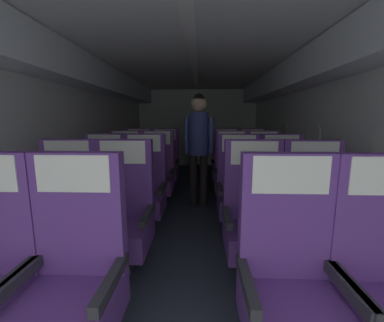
# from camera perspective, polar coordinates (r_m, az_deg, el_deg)

# --- Properties ---
(ground) EXTENTS (3.52, 7.71, 0.02)m
(ground) POSITION_cam_1_polar(r_m,az_deg,el_deg) (3.56, 0.14, -12.00)
(ground) COLOR #2D3342
(fuselage_shell) EXTENTS (3.40, 7.36, 2.16)m
(fuselage_shell) POSITION_cam_1_polar(r_m,az_deg,el_deg) (3.56, 0.30, 14.01)
(fuselage_shell) COLOR silver
(fuselage_shell) RESTS_ON ground
(seat_a_left_aisle) EXTENTS (0.53, 0.51, 1.13)m
(seat_a_left_aisle) POSITION_cam_1_polar(r_m,az_deg,el_deg) (1.58, -25.87, -23.32)
(seat_a_left_aisle) COLOR #38383D
(seat_a_left_aisle) RESTS_ON ground
(seat_a_right_window) EXTENTS (0.53, 0.51, 1.13)m
(seat_a_right_window) POSITION_cam_1_polar(r_m,az_deg,el_deg) (1.52, 21.70, -24.66)
(seat_a_right_window) COLOR #38383D
(seat_a_right_window) RESTS_ON ground
(seat_b_left_window) EXTENTS (0.53, 0.51, 1.13)m
(seat_b_left_window) POSITION_cam_1_polar(r_m,az_deg,el_deg) (2.48, -26.94, -11.16)
(seat_b_left_window) COLOR #38383D
(seat_b_left_window) RESTS_ON ground
(seat_b_left_aisle) EXTENTS (0.53, 0.51, 1.13)m
(seat_b_left_aisle) POSITION_cam_1_polar(r_m,az_deg,el_deg) (2.29, -15.76, -12.19)
(seat_b_left_aisle) COLOR #38383D
(seat_b_left_aisle) RESTS_ON ground
(seat_b_right_aisle) EXTENTS (0.53, 0.51, 1.13)m
(seat_b_right_aisle) POSITION_cam_1_polar(r_m,az_deg,el_deg) (2.38, 26.33, -12.01)
(seat_b_right_aisle) COLOR #38383D
(seat_b_right_aisle) RESTS_ON ground
(seat_b_right_window) EXTENTS (0.53, 0.51, 1.13)m
(seat_b_right_window) POSITION_cam_1_polar(r_m,az_deg,el_deg) (2.23, 14.08, -12.74)
(seat_b_right_window) COLOR #38383D
(seat_b_right_window) RESTS_ON ground
(seat_c_left_window) EXTENTS (0.53, 0.51, 1.13)m
(seat_c_left_window) POSITION_cam_1_polar(r_m,az_deg,el_deg) (3.20, -19.60, -6.08)
(seat_c_left_window) COLOR #38383D
(seat_c_left_window) RESTS_ON ground
(seat_c_left_aisle) EXTENTS (0.53, 0.51, 1.13)m
(seat_c_left_aisle) POSITION_cam_1_polar(r_m,az_deg,el_deg) (3.04, -11.06, -6.52)
(seat_c_left_aisle) COLOR #38383D
(seat_c_left_aisle) RESTS_ON ground
(seat_c_right_aisle) EXTENTS (0.53, 0.51, 1.13)m
(seat_c_right_aisle) POSITION_cam_1_polar(r_m,az_deg,el_deg) (3.11, 19.91, -6.54)
(seat_c_right_aisle) COLOR #38383D
(seat_c_right_aisle) RESTS_ON ground
(seat_c_right_window) EXTENTS (0.53, 0.51, 1.13)m
(seat_c_right_window) POSITION_cam_1_polar(r_m,az_deg,el_deg) (3.00, 10.71, -6.71)
(seat_c_right_window) COLOR #38383D
(seat_c_right_window) RESTS_ON ground
(seat_d_left_window) EXTENTS (0.53, 0.51, 1.13)m
(seat_d_left_window) POSITION_cam_1_polar(r_m,az_deg,el_deg) (3.97, -15.15, -2.87)
(seat_d_left_window) COLOR #38383D
(seat_d_left_window) RESTS_ON ground
(seat_d_left_aisle) EXTENTS (0.53, 0.51, 1.13)m
(seat_d_left_aisle) POSITION_cam_1_polar(r_m,az_deg,el_deg) (3.84, -8.07, -3.02)
(seat_d_left_aisle) COLOR #38383D
(seat_d_left_aisle) RESTS_ON ground
(seat_d_right_aisle) EXTENTS (0.53, 0.51, 1.13)m
(seat_d_right_aisle) POSITION_cam_1_polar(r_m,az_deg,el_deg) (3.91, 16.19, -3.09)
(seat_d_right_aisle) COLOR #38383D
(seat_d_right_aisle) RESTS_ON ground
(seat_d_right_window) EXTENTS (0.53, 0.51, 1.13)m
(seat_d_right_window) POSITION_cam_1_polar(r_m,az_deg,el_deg) (3.82, 9.06, -3.12)
(seat_d_right_window) COLOR #38383D
(seat_d_right_window) RESTS_ON ground
(seat_e_left_window) EXTENTS (0.53, 0.51, 1.13)m
(seat_e_left_window) POSITION_cam_1_polar(r_m,az_deg,el_deg) (4.77, -12.18, -0.66)
(seat_e_left_window) COLOR #38383D
(seat_e_left_window) RESTS_ON ground
(seat_e_left_aisle) EXTENTS (0.53, 0.51, 1.13)m
(seat_e_left_aisle) POSITION_cam_1_polar(r_m,az_deg,el_deg) (4.68, -6.26, -0.70)
(seat_e_left_aisle) COLOR #38383D
(seat_e_left_aisle) RESTS_ON ground
(seat_e_right_aisle) EXTENTS (0.53, 0.51, 1.13)m
(seat_e_right_aisle) POSITION_cam_1_polar(r_m,az_deg,el_deg) (4.74, 13.72, -0.79)
(seat_e_right_aisle) COLOR #38383D
(seat_e_right_aisle) RESTS_ON ground
(seat_e_right_window) EXTENTS (0.53, 0.51, 1.13)m
(seat_e_right_window) POSITION_cam_1_polar(r_m,az_deg,el_deg) (4.66, 7.73, -0.78)
(seat_e_right_window) COLOR #38383D
(seat_e_right_window) RESTS_ON ground
(flight_attendant) EXTENTS (0.43, 0.28, 1.66)m
(flight_attendant) POSITION_cam_1_polar(r_m,az_deg,el_deg) (3.63, 1.56, 5.36)
(flight_attendant) COLOR black
(flight_attendant) RESTS_ON ground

